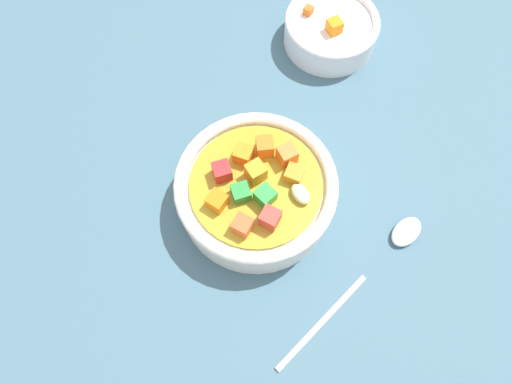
% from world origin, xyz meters
% --- Properties ---
extents(ground_plane, '(1.40, 1.40, 0.02)m').
position_xyz_m(ground_plane, '(0.00, 0.00, -0.01)').
color(ground_plane, '#42667A').
extents(soup_bowl_main, '(0.16, 0.16, 0.06)m').
position_xyz_m(soup_bowl_main, '(-0.00, 0.00, 0.03)').
color(soup_bowl_main, white).
rests_on(soup_bowl_main, ground_plane).
extents(spoon, '(0.17, 0.16, 0.01)m').
position_xyz_m(spoon, '(-0.12, 0.07, 0.00)').
color(spoon, silver).
rests_on(spoon, ground_plane).
extents(side_bowl_small, '(0.11, 0.11, 0.05)m').
position_xyz_m(side_bowl_small, '(-0.10, -0.21, 0.02)').
color(side_bowl_small, white).
rests_on(side_bowl_small, ground_plane).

